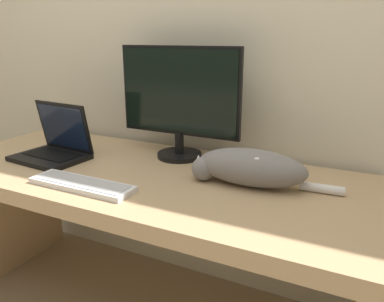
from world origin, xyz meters
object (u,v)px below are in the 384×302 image
Objects in this scene: external_keyboard at (82,184)px; cat at (249,167)px; laptop at (54,148)px; monitor at (179,100)px.

external_keyboard is 0.75× the size of cat.
laptop reaches higher than cat.
monitor reaches higher than laptop.
external_keyboard is at bearing -107.71° from monitor.
laptop is at bearing -152.10° from monitor.
monitor is 0.46m from cat.
laptop reaches higher than external_keyboard.
laptop is 0.80× the size of external_keyboard.
cat is at bearing -25.44° from monitor.
cat reaches higher than external_keyboard.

